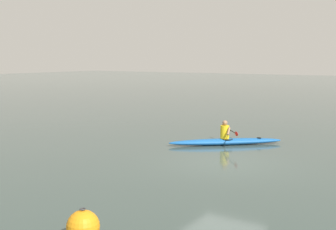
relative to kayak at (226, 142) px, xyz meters
name	(u,v)px	position (x,y,z in m)	size (l,w,h in m)	color
ground_plane	(224,162)	(-1.27, 2.81, -0.13)	(160.00, 160.00, 0.00)	#384742
kayak	(226,142)	(0.00, 0.00, 0.00)	(3.99, 3.59, 0.27)	#1959A5
kayaker	(225,131)	(0.02, 0.02, 0.46)	(1.56, 1.78, 0.77)	yellow
mooring_buoy_white_far	(83,227)	(-1.82, 10.25, 0.19)	(0.65, 0.65, 0.70)	orange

